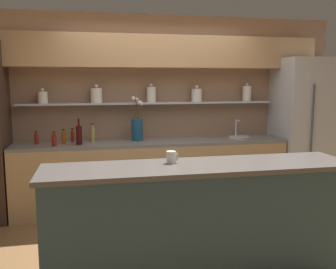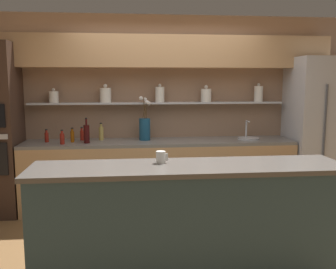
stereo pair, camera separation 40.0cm
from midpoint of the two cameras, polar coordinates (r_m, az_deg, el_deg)
The scene contains 15 objects.
ground_plane at distance 4.07m, azimuth -0.97°, elevation -16.66°, with size 12.00×12.00×0.00m, color brown.
back_wall_unit at distance 5.20m, azimuth -4.19°, elevation 6.41°, with size 5.20×0.44×2.60m.
back_counter_unit at distance 5.06m, azimuth -4.66°, elevation -6.13°, with size 3.56×0.62×0.92m.
island_counter at distance 3.27m, azimuth 1.25°, elevation -13.33°, with size 2.62×0.61×1.02m.
refrigerator at distance 5.65m, azimuth 18.59°, elevation 0.66°, with size 0.89×0.73×2.02m.
flower_vase at distance 5.00m, azimuth -7.02°, elevation 1.08°, with size 0.16×0.18×0.59m.
sink_fixture at distance 5.26m, azimuth 8.57°, elevation -0.27°, with size 0.29×0.29×0.25m.
bottle_sauce_0 at distance 4.94m, azimuth -17.87°, elevation -0.46°, with size 0.05×0.05×0.19m.
bottle_sauce_1 at distance 5.03m, azimuth -21.60°, elevation -0.61°, with size 0.05×0.05×0.17m.
bottle_sauce_2 at distance 4.81m, azimuth -19.28°, elevation -0.82°, with size 0.06×0.06×0.18m.
bottle_wine_3 at distance 4.83m, azimuth -15.73°, elevation -0.06°, with size 0.07×0.07×0.33m.
bottle_sauce_4 at distance 4.91m, azimuth -15.76°, elevation -0.54°, with size 0.05×0.05×0.17m.
bottle_spirit_5 at distance 5.05m, azimuth -13.66°, elevation 0.06°, with size 0.06×0.06×0.23m.
bottle_sauce_6 at distance 5.08m, azimuth -16.54°, elevation -0.22°, with size 0.05×0.05×0.18m.
coffee_mug at distance 3.16m, azimuth -3.14°, elevation -3.50°, with size 0.10×0.08×0.10m.
Camera 1 is at (-0.88, -3.60, 1.71)m, focal length 40.00 mm.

